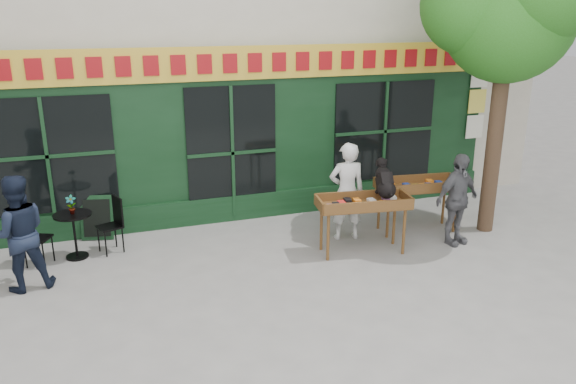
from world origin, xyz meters
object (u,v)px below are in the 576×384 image
at_px(bistro_table, 74,227).
at_px(man_right, 457,199).
at_px(book_cart_right, 418,188).
at_px(dog, 385,177).
at_px(man_left, 18,234).
at_px(woman, 347,191).
at_px(book_cart_center, 363,206).

bearing_deg(bistro_table, man_right, -13.76).
bearing_deg(man_right, book_cart_right, 98.98).
distance_m(dog, man_right, 1.43).
bearing_deg(book_cart_right, bistro_table, 179.73).
bearing_deg(man_left, woman, 171.73).
relative_size(book_cart_center, dog, 2.62).
xyz_separation_m(book_cart_center, man_right, (1.69, -0.19, -0.02)).
height_order(man_right, man_left, man_left).
bearing_deg(book_cart_right, book_cart_center, -150.80).
xyz_separation_m(woman, man_right, (1.69, -0.84, -0.07)).
bearing_deg(book_cart_center, book_cart_right, 30.13).
bearing_deg(man_left, book_cart_center, 164.64).
distance_m(book_cart_right, man_left, 6.64).
xyz_separation_m(man_right, man_left, (-6.93, 0.63, 0.06)).
distance_m(book_cart_center, bistro_table, 4.74).
distance_m(dog, man_left, 5.63).
bearing_deg(bistro_table, man_left, -127.87).
bearing_deg(bistro_table, book_cart_right, -7.45).
distance_m(book_cart_center, man_right, 1.70).
relative_size(dog, woman, 0.34).
xyz_separation_m(book_cart_center, woman, (0.00, 0.65, 0.05)).
bearing_deg(woman, book_cart_center, 98.12).
bearing_deg(woman, dog, 124.68).
relative_size(woman, man_right, 1.09).
bearing_deg(book_cart_center, bistro_table, 171.69).
distance_m(bistro_table, man_left, 1.18).
height_order(woman, man_left, woman).
distance_m(man_right, man_left, 6.96).
bearing_deg(book_cart_center, man_left, -176.67).
xyz_separation_m(dog, woman, (-0.35, 0.70, -0.41)).
distance_m(woman, bistro_table, 4.61).
relative_size(man_right, man_left, 0.94).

